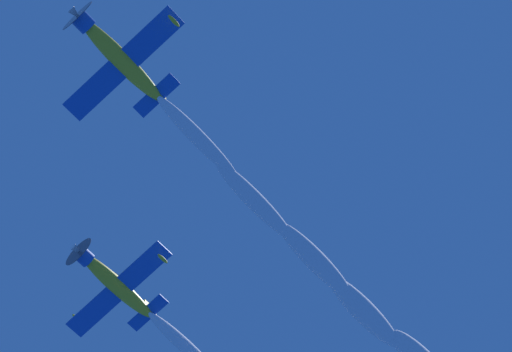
{
  "coord_description": "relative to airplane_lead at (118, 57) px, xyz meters",
  "views": [
    {
      "loc": [
        24.72,
        -0.97,
        1.83
      ],
      "look_at": [
        -4.41,
        6.22,
        68.52
      ],
      "focal_mm": 70.83,
      "sensor_mm": 36.0,
      "label": 1
    }
  ],
  "objects": [
    {
      "name": "airplane_left_wingman",
      "position": [
        -18.87,
        2.94,
        2.41
      ],
      "size": [
        8.97,
        8.59,
        3.15
      ],
      "color": "gold"
    },
    {
      "name": "airplane_lead",
      "position": [
        0.0,
        0.0,
        0.0
      ],
      "size": [
        8.99,
        8.56,
        3.07
      ],
      "color": "gold"
    }
  ]
}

